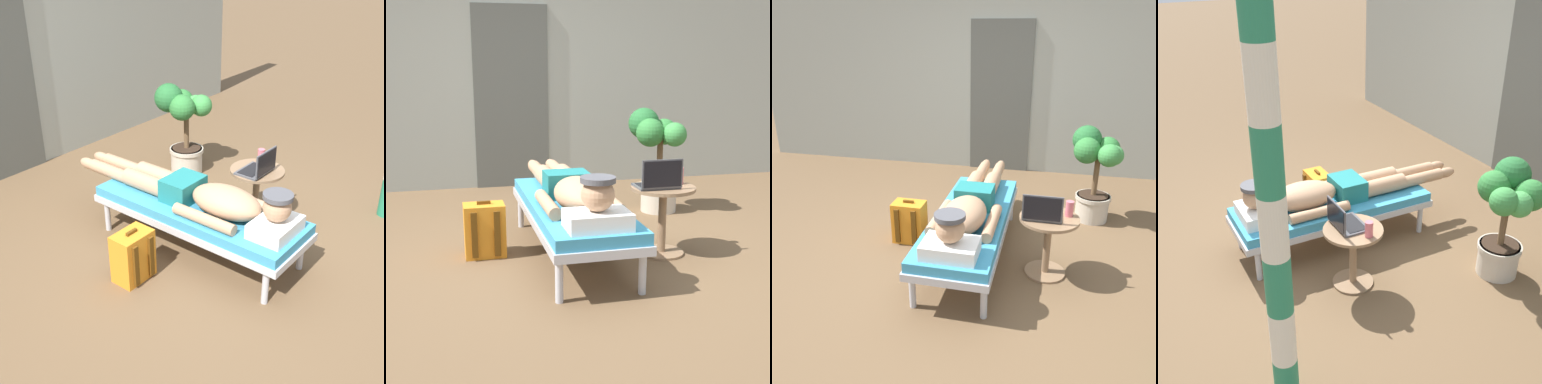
{
  "view_description": "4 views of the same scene",
  "coord_description": "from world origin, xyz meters",
  "views": [
    {
      "loc": [
        -2.87,
        -2.14,
        2.43
      ],
      "look_at": [
        -0.02,
        0.12,
        0.52
      ],
      "focal_mm": 47.74,
      "sensor_mm": 36.0,
      "label": 1
    },
    {
      "loc": [
        -0.91,
        -3.8,
        1.43
      ],
      "look_at": [
        0.04,
        0.06,
        0.49
      ],
      "focal_mm": 51.64,
      "sensor_mm": 36.0,
      "label": 2
    },
    {
      "loc": [
        0.64,
        -3.02,
        1.92
      ],
      "look_at": [
        -0.12,
        0.26,
        0.53
      ],
      "focal_mm": 37.17,
      "sensor_mm": 36.0,
      "label": 3
    },
    {
      "loc": [
        3.57,
        -1.62,
        2.57
      ],
      "look_at": [
        0.05,
        0.22,
        0.49
      ],
      "focal_mm": 46.11,
      "sensor_mm": 36.0,
      "label": 4
    }
  ],
  "objects": [
    {
      "name": "person_reclining",
      "position": [
        -0.01,
        0.02,
        0.52
      ],
      "size": [
        0.53,
        2.17,
        0.33
      ],
      "color": "white",
      "rests_on": "lounge_chair"
    },
    {
      "name": "drink_glass",
      "position": [
        0.81,
        -0.02,
        0.59
      ],
      "size": [
        0.06,
        0.06,
        0.13
      ],
      "primitive_type": "cylinder",
      "color": "#D86672",
      "rests_on": "side_table"
    },
    {
      "name": "potted_plant",
      "position": [
        1.09,
        1.11,
        0.59
      ],
      "size": [
        0.51,
        0.53,
        0.99
      ],
      "color": "#BFB29E",
      "rests_on": "ground"
    },
    {
      "name": "side_table",
      "position": [
        0.66,
        -0.08,
        0.36
      ],
      "size": [
        0.48,
        0.48,
        0.52
      ],
      "color": "#8C6B4C",
      "rests_on": "ground"
    },
    {
      "name": "backpack",
      "position": [
        -0.64,
        0.2,
        0.2
      ],
      "size": [
        0.3,
        0.26,
        0.42
      ],
      "color": "orange",
      "rests_on": "ground"
    },
    {
      "name": "laptop",
      "position": [
        0.6,
        -0.13,
        0.58
      ],
      "size": [
        0.31,
        0.24,
        0.23
      ],
      "color": "#4C4C51",
      "rests_on": "side_table"
    },
    {
      "name": "house_wall_back",
      "position": [
        -0.01,
        2.63,
        1.35
      ],
      "size": [
        7.6,
        0.2,
        2.7
      ],
      "primitive_type": "cube",
      "color": "#999E93",
      "rests_on": "ground"
    },
    {
      "name": "ground_plane",
      "position": [
        0.0,
        0.0,
        0.0
      ],
      "size": [
        40.0,
        40.0,
        0.0
      ],
      "primitive_type": "plane",
      "color": "brown"
    },
    {
      "name": "house_door_panel",
      "position": [
        -0.12,
        2.52,
        1.02
      ],
      "size": [
        0.84,
        0.03,
        2.04
      ],
      "primitive_type": "cube",
      "color": "#545651",
      "rests_on": "ground"
    },
    {
      "name": "lounge_chair",
      "position": [
        -0.01,
        0.06,
        0.35
      ],
      "size": [
        0.63,
        1.82,
        0.42
      ],
      "color": "#B7B7BC",
      "rests_on": "ground"
    }
  ]
}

